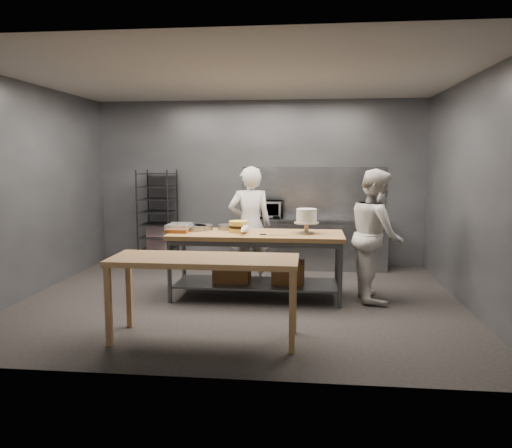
{
  "coord_description": "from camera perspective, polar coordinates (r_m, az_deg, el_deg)",
  "views": [
    {
      "loc": [
        0.94,
        -6.65,
        1.93
      ],
      "look_at": [
        0.21,
        0.11,
        1.05
      ],
      "focal_mm": 35.0,
      "sensor_mm": 36.0,
      "label": 1
    }
  ],
  "objects": [
    {
      "name": "near_counter",
      "position": [
        5.35,
        -5.95,
        -4.72
      ],
      "size": [
        2.0,
        0.7,
        0.9
      ],
      "color": "olive",
      "rests_on": "ground"
    },
    {
      "name": "chef_behind",
      "position": [
        7.73,
        -0.69,
        -0.18
      ],
      "size": [
        0.73,
        0.55,
        1.83
      ],
      "primitive_type": "imported",
      "rotation": [
        0.0,
        0.0,
        3.32
      ],
      "color": "silver",
      "rests_on": "ground"
    },
    {
      "name": "back_counter",
      "position": [
        8.96,
        6.49,
        -2.18
      ],
      "size": [
        2.6,
        0.6,
        0.9
      ],
      "color": "slate",
      "rests_on": "ground"
    },
    {
      "name": "offset_spatula",
      "position": [
        6.71,
        1.56,
        -1.24
      ],
      "size": [
        0.36,
        0.02,
        0.02
      ],
      "color": "slate",
      "rests_on": "work_table"
    },
    {
      "name": "cake_pans",
      "position": [
        7.22,
        -5.64,
        -0.4
      ],
      "size": [
        0.7,
        0.42,
        0.07
      ],
      "color": "gray",
      "rests_on": "work_table"
    },
    {
      "name": "pastry_clamshells",
      "position": [
        7.13,
        -8.77,
        -0.41
      ],
      "size": [
        0.31,
        0.43,
        0.11
      ],
      "color": "#A25B20",
      "rests_on": "work_table"
    },
    {
      "name": "back_wall",
      "position": [
        9.21,
        0.33,
        4.7
      ],
      "size": [
        6.0,
        0.04,
        3.0
      ],
      "primitive_type": "cube",
      "color": "#4C4F54",
      "rests_on": "ground"
    },
    {
      "name": "chef_right",
      "position": [
        7.05,
        13.55,
        -1.2
      ],
      "size": [
        0.76,
        0.93,
        1.81
      ],
      "primitive_type": "imported",
      "rotation": [
        0.0,
        0.0,
        1.66
      ],
      "color": "silver",
      "rests_on": "ground"
    },
    {
      "name": "ground",
      "position": [
        6.99,
        -1.8,
        -8.66
      ],
      "size": [
        6.0,
        6.0,
        0.0
      ],
      "primitive_type": "plane",
      "color": "black",
      "rests_on": "ground"
    },
    {
      "name": "microwave",
      "position": [
        8.91,
        1.31,
        1.7
      ],
      "size": [
        0.54,
        0.37,
        0.3
      ],
      "primitive_type": "imported",
      "color": "black",
      "rests_on": "back_counter"
    },
    {
      "name": "frosted_cake_stand",
      "position": [
        6.87,
        5.79,
        0.76
      ],
      "size": [
        0.34,
        0.34,
        0.34
      ],
      "color": "#ADA58B",
      "rests_on": "work_table"
    },
    {
      "name": "speed_rack",
      "position": [
        9.23,
        -11.14,
        0.55
      ],
      "size": [
        0.61,
        0.66,
        1.75
      ],
      "color": "black",
      "rests_on": "ground"
    },
    {
      "name": "piping_bag",
      "position": [
        6.75,
        -1.48,
        -0.72
      ],
      "size": [
        0.13,
        0.38,
        0.12
      ],
      "primitive_type": "cone",
      "rotation": [
        1.57,
        0.0,
        -0.03
      ],
      "color": "silver",
      "rests_on": "work_table"
    },
    {
      "name": "layer_cake",
      "position": [
        6.97,
        -2.02,
        -0.3
      ],
      "size": [
        0.26,
        0.26,
        0.16
      ],
      "color": "#DFC847",
      "rests_on": "work_table"
    },
    {
      "name": "work_table",
      "position": [
        7.0,
        0.01,
        -3.81
      ],
      "size": [
        2.4,
        0.9,
        0.92
      ],
      "color": "olive",
      "rests_on": "ground"
    },
    {
      "name": "splashback_panel",
      "position": [
        9.15,
        6.57,
        3.69
      ],
      "size": [
        2.6,
        0.02,
        0.9
      ],
      "primitive_type": "cube",
      "color": "slate",
      "rests_on": "back_counter"
    }
  ]
}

